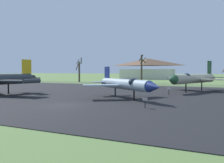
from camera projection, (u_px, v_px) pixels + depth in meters
The scene contains 10 objects.
ground_plane at pixel (62, 106), 26.13m from camera, with size 600.00×600.00×0.00m, color #607F42.
asphalt_apron at pixel (121, 94), 38.69m from camera, with size 77.34×47.02×0.05m, color black.
grass_verge_strip at pixel (171, 85), 64.96m from camera, with size 137.34×12.00×0.06m, color #51673B.
jet_fighter_front_left at pixel (126, 84), 32.06m from camera, with size 12.15×10.22×4.15m.
info_placard_front_left at pixel (145, 102), 24.21m from camera, with size 0.50×0.36×1.00m.
jet_fighter_front_right at pixel (194, 78), 43.78m from camera, with size 11.96×15.49×5.40m.
info_placard_front_right at pixel (169, 91), 37.26m from camera, with size 0.52×0.33×1.08m.
bare_tree_far_left at pixel (79, 70), 81.64m from camera, with size 2.00×1.98×7.74m.
bare_tree_left_of_center at pixel (142, 67), 77.97m from camera, with size 2.30×2.36×8.56m.
visitor_building at pixel (147, 69), 114.11m from camera, with size 24.32×13.17×9.05m.
Camera 1 is at (16.28, -20.90, 3.52)m, focal length 41.56 mm.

